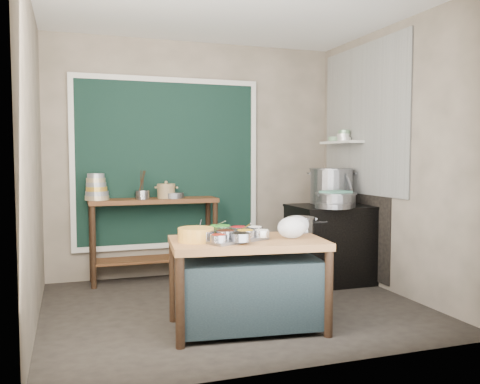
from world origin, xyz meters
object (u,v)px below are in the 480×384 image
object	(u,v)px
condiment_tray	(230,239)
saucepan	(301,224)
ceramic_crock	(166,192)
stove_block	(332,245)
utensil_cup	(142,195)
prep_table	(247,284)
steamer	(336,200)
yellow_basin	(196,235)
back_counter	(154,240)
stock_pot	(331,186)

from	to	relation	value
condiment_tray	saucepan	xyz separation A→B (m)	(0.74, 0.24, 0.06)
ceramic_crock	saucepan	bearing A→B (deg)	-61.17
stove_block	utensil_cup	world-z (taller)	utensil_cup
prep_table	steamer	size ratio (longest dim) A/B	2.66
prep_table	condiment_tray	world-z (taller)	condiment_tray
prep_table	ceramic_crock	size ratio (longest dim) A/B	5.71
utensil_cup	saucepan	bearing A→B (deg)	-53.70
yellow_basin	utensil_cup	size ratio (longest dim) A/B	1.73
prep_table	steamer	xyz separation A→B (m)	(1.40, 1.03, 0.58)
back_counter	stove_block	world-z (taller)	back_counter
prep_table	condiment_tray	xyz separation A→B (m)	(-0.15, 0.00, 0.39)
yellow_basin	steamer	world-z (taller)	steamer
saucepan	stock_pot	xyz separation A→B (m)	(0.94, 1.13, 0.27)
yellow_basin	saucepan	bearing A→B (deg)	11.62
utensil_cup	stove_block	bearing A→B (deg)	-18.49
yellow_basin	steamer	size ratio (longest dim) A/B	0.61
condiment_tray	steamer	world-z (taller)	steamer
yellow_basin	utensil_cup	xyz separation A→B (m)	(-0.17, 1.83, 0.19)
condiment_tray	saucepan	distance (m)	0.78
condiment_tray	stock_pot	size ratio (longest dim) A/B	0.98
condiment_tray	stock_pot	bearing A→B (deg)	39.28
prep_table	stove_block	distance (m)	1.86
ceramic_crock	stock_pot	world-z (taller)	stock_pot
ceramic_crock	steamer	bearing A→B (deg)	-26.76
steamer	saucepan	bearing A→B (deg)	-135.28
stock_pot	steamer	bearing A→B (deg)	-111.38
stove_block	steamer	size ratio (longest dim) A/B	1.91
yellow_basin	utensil_cup	bearing A→B (deg)	95.36
back_counter	stock_pot	distance (m)	2.15
ceramic_crock	steamer	size ratio (longest dim) A/B	0.47
condiment_tray	ceramic_crock	xyz separation A→B (m)	(-0.17, 1.90, 0.26)
prep_table	stock_pot	distance (m)	2.17
saucepan	ceramic_crock	bearing A→B (deg)	125.07
back_counter	utensil_cup	distance (m)	0.54
prep_table	stock_pot	bearing A→B (deg)	48.67
utensil_cup	steamer	xyz separation A→B (m)	(2.00, -0.83, -0.04)
prep_table	steamer	distance (m)	1.83
prep_table	utensil_cup	size ratio (longest dim) A/B	7.50
prep_table	saucepan	distance (m)	0.78
saucepan	utensil_cup	bearing A→B (deg)	132.54
prep_table	back_counter	world-z (taller)	back_counter
stove_block	condiment_tray	bearing A→B (deg)	-143.35
saucepan	back_counter	bearing A→B (deg)	128.48
stove_block	ceramic_crock	bearing A→B (deg)	157.80
prep_table	stove_block	world-z (taller)	stove_block
prep_table	yellow_basin	world-z (taller)	yellow_basin
stove_block	yellow_basin	size ratio (longest dim) A/B	3.13
condiment_tray	yellow_basin	size ratio (longest dim) A/B	1.81
condiment_tray	steamer	bearing A→B (deg)	33.77
utensil_cup	steamer	distance (m)	2.16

